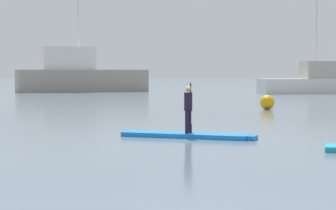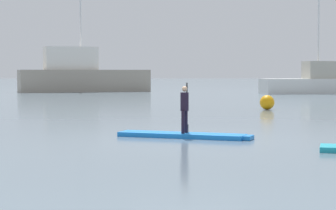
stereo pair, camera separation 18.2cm
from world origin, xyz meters
name	(u,v)px [view 1 (the left image)]	position (x,y,z in m)	size (l,w,h in m)	color
ground_plane	(191,139)	(0.00, 0.00, 0.00)	(240.00, 240.00, 0.00)	slate
paddleboard_near	(188,135)	(-0.06, 0.22, 0.05)	(3.03, 1.54, 0.10)	blue
paddler_child_solo	(188,107)	(-0.05, 0.23, 0.68)	(0.23, 0.36, 1.12)	black
fishing_boat_white_large	(79,76)	(-6.77, 32.29, 1.17)	(9.76, 5.65, 9.56)	#9E9384
fishing_boat_green_midground	(315,82)	(9.57, 28.38, 0.79)	(7.30, 3.14, 6.24)	silver
mooring_buoy_mid	(267,102)	(3.38, 10.43, 0.28)	(0.56, 0.56, 0.56)	orange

